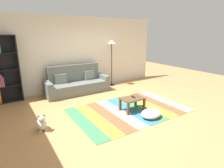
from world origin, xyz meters
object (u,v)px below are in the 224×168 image
Objects in this scene: coffee_table at (132,100)px; tv_remote at (133,97)px; dog at (42,123)px; couch at (77,84)px; pouf at (151,114)px; standing_lamp at (112,48)px.

coffee_table is 4.26× the size of tv_remote.
couch is at bearing 51.09° from dog.
couch is 5.69× the size of dog.
coffee_table is at bearing 100.80° from pouf.
dog is at bearing 160.63° from pouf.
couch is 15.07× the size of tv_remote.
standing_lamp is at bearing 69.96° from coffee_table.
tv_remote is (0.73, -2.33, 0.05)m from couch.
dog is at bearing 174.01° from coffee_table.
dog reaches higher than coffee_table.
couch reaches higher than dog.
standing_lamp is at bearing 78.21° from tv_remote.
couch reaches higher than pouf.
dog reaches higher than pouf.
couch is 2.44m from tv_remote.
pouf is 3.69× the size of tv_remote.
standing_lamp is at bearing 34.37° from dog.
tv_remote is (2.43, -0.23, 0.23)m from dog.
coffee_table is 0.10m from tv_remote.
tv_remote is at bearing -5.41° from dog.
standing_lamp is at bearing 5.24° from couch.
standing_lamp reaches higher than tv_remote.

